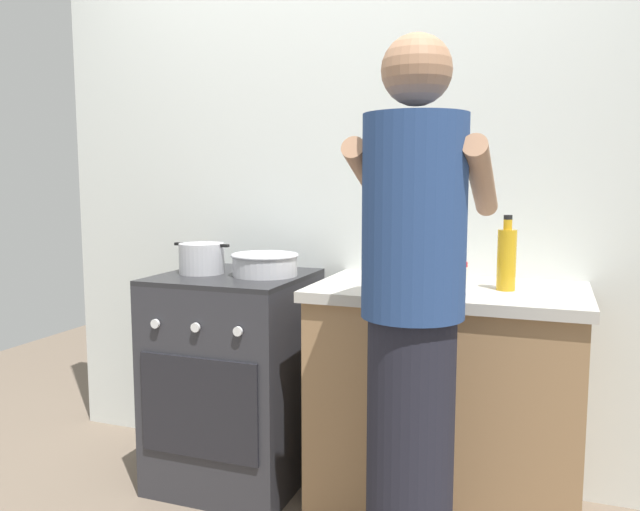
{
  "coord_description": "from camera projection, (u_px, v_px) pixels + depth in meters",
  "views": [
    {
      "loc": [
        0.9,
        -2.18,
        1.29
      ],
      "look_at": [
        0.05,
        0.12,
        1.0
      ],
      "focal_mm": 35.26,
      "sensor_mm": 36.0,
      "label": 1
    }
  ],
  "objects": [
    {
      "name": "ground",
      "position": [
        298.0,
        508.0,
        2.5
      ],
      "size": [
        6.0,
        6.0,
        0.0
      ],
      "primitive_type": "plane",
      "color": "#6B5B4C"
    },
    {
      "name": "back_wall",
      "position": [
        382.0,
        191.0,
        2.75
      ],
      "size": [
        3.2,
        0.1,
        2.5
      ],
      "color": "silver",
      "rests_on": "ground"
    },
    {
      "name": "countertop",
      "position": [
        445.0,
        402.0,
        2.4
      ],
      "size": [
        1.0,
        0.6,
        0.9
      ],
      "color": "#99724C",
      "rests_on": "ground"
    },
    {
      "name": "stove_range",
      "position": [
        235.0,
        378.0,
        2.7
      ],
      "size": [
        0.6,
        0.62,
        0.9
      ],
      "color": "#2D2D33",
      "rests_on": "ground"
    },
    {
      "name": "pot",
      "position": [
        202.0,
        258.0,
        2.67
      ],
      "size": [
        0.26,
        0.19,
        0.13
      ],
      "color": "#B2B2B7",
      "rests_on": "stove_range"
    },
    {
      "name": "mixing_bowl",
      "position": [
        265.0,
        264.0,
        2.61
      ],
      "size": [
        0.28,
        0.28,
        0.09
      ],
      "color": "#B7B7BC",
      "rests_on": "stove_range"
    },
    {
      "name": "utensil_crock",
      "position": [
        397.0,
        256.0,
        2.57
      ],
      "size": [
        0.1,
        0.1,
        0.31
      ],
      "color": "silver",
      "rests_on": "countertop"
    },
    {
      "name": "spice_bottle",
      "position": [
        462.0,
        275.0,
        2.3
      ],
      "size": [
        0.04,
        0.04,
        0.1
      ],
      "color": "silver",
      "rests_on": "countertop"
    },
    {
      "name": "oil_bottle",
      "position": [
        507.0,
        258.0,
        2.25
      ],
      "size": [
        0.07,
        0.07,
        0.27
      ],
      "color": "gold",
      "rests_on": "countertop"
    },
    {
      "name": "person",
      "position": [
        412.0,
        330.0,
        1.84
      ],
      "size": [
        0.41,
        0.5,
        1.7
      ],
      "color": "black",
      "rests_on": "ground"
    }
  ]
}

